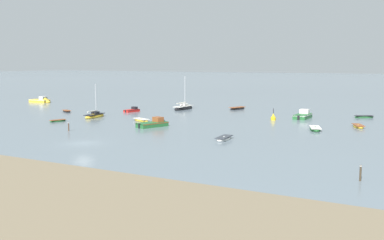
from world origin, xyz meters
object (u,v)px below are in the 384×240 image
(motorboat_moored_2, at_px, (157,124))
(rowboat_moored_8, at_px, (67,111))
(rowboat_moored_2, at_px, (141,120))
(channel_buoy, at_px, (273,118))
(rowboat_moored_5, at_px, (58,121))
(mooring_post_left, at_px, (69,127))
(motorboat_moored_4, at_px, (134,110))
(rowboat_moored_1, at_px, (358,126))
(rowboat_moored_6, at_px, (315,129))
(mooring_post_near, at_px, (360,173))
(sailboat_moored_0, at_px, (183,108))
(sailboat_moored_1, at_px, (95,116))
(rowboat_moored_0, at_px, (237,108))
(rowboat_moored_3, at_px, (224,139))
(motorboat_moored_3, at_px, (42,101))
(motorboat_moored_1, at_px, (304,116))
(rowboat_moored_4, at_px, (364,117))

(motorboat_moored_2, height_order, rowboat_moored_8, motorboat_moored_2)
(rowboat_moored_2, relative_size, channel_buoy, 1.84)
(rowboat_moored_5, bearing_deg, mooring_post_left, 71.37)
(motorboat_moored_4, bearing_deg, rowboat_moored_1, -83.01)
(rowboat_moored_6, xyz_separation_m, mooring_post_near, (11.04, -28.62, 0.49))
(rowboat_moored_8, height_order, motorboat_moored_4, motorboat_moored_4)
(sailboat_moored_0, bearing_deg, sailboat_moored_1, 162.36)
(rowboat_moored_0, distance_m, rowboat_moored_5, 39.91)
(motorboat_moored_2, bearing_deg, sailboat_moored_0, 40.11)
(motorboat_moored_2, bearing_deg, rowboat_moored_1, -44.04)
(sailboat_moored_0, xyz_separation_m, motorboat_moored_4, (-6.85, -9.22, -0.10))
(rowboat_moored_3, bearing_deg, motorboat_moored_4, -130.60)
(sailboat_moored_1, relative_size, rowboat_moored_6, 1.38)
(rowboat_moored_0, bearing_deg, channel_buoy, -120.14)
(sailboat_moored_0, height_order, rowboat_moored_3, sailboat_moored_0)
(sailboat_moored_1, relative_size, motorboat_moored_2, 1.04)
(sailboat_moored_1, distance_m, rowboat_moored_6, 40.99)
(rowboat_moored_8, relative_size, motorboat_moored_3, 0.53)
(motorboat_moored_3, height_order, mooring_post_near, motorboat_moored_3)
(sailboat_moored_0, distance_m, rowboat_moored_1, 40.42)
(rowboat_moored_1, height_order, motorboat_moored_2, motorboat_moored_2)
(rowboat_moored_6, bearing_deg, motorboat_moored_4, -121.65)
(rowboat_moored_1, height_order, rowboat_moored_5, rowboat_moored_1)
(motorboat_moored_1, bearing_deg, rowboat_moored_8, 106.57)
(rowboat_moored_4, bearing_deg, motorboat_moored_4, 164.18)
(rowboat_moored_3, distance_m, rowboat_moored_5, 33.96)
(rowboat_moored_8, bearing_deg, rowboat_moored_6, 26.87)
(rowboat_moored_0, distance_m, sailboat_moored_0, 11.99)
(mooring_post_left, bearing_deg, rowboat_moored_5, 142.78)
(sailboat_moored_0, bearing_deg, motorboat_moored_2, -157.90)
(sailboat_moored_1, distance_m, motorboat_moored_2, 17.62)
(motorboat_moored_2, bearing_deg, rowboat_moored_2, 74.48)
(rowboat_moored_0, relative_size, mooring_post_near, 3.02)
(rowboat_moored_2, bearing_deg, rowboat_moored_4, -121.09)
(motorboat_moored_3, bearing_deg, rowboat_moored_0, 7.80)
(rowboat_moored_4, bearing_deg, motorboat_moored_2, -165.35)
(rowboat_moored_1, height_order, channel_buoy, channel_buoy)
(rowboat_moored_5, xyz_separation_m, rowboat_moored_6, (42.38, 11.63, 0.06))
(rowboat_moored_6, xyz_separation_m, channel_buoy, (-9.72, 8.75, 0.27))
(rowboat_moored_0, relative_size, rowboat_moored_1, 1.16)
(rowboat_moored_5, bearing_deg, mooring_post_near, 90.95)
(motorboat_moored_4, xyz_separation_m, mooring_post_left, (7.64, -27.26, 0.39))
(sailboat_moored_0, xyz_separation_m, rowboat_moored_3, (24.96, -32.38, -0.16))
(rowboat_moored_3, bearing_deg, rowboat_moored_0, -163.81)
(sailboat_moored_1, relative_size, mooring_post_near, 4.19)
(rowboat_moored_4, relative_size, mooring_post_left, 2.57)
(rowboat_moored_4, bearing_deg, sailboat_moored_1, 177.14)
(rowboat_moored_4, xyz_separation_m, motorboat_moored_4, (-44.51, -12.15, 0.08))
(motorboat_moored_2, bearing_deg, mooring_post_near, -101.06)
(rowboat_moored_1, distance_m, channel_buoy, 15.23)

